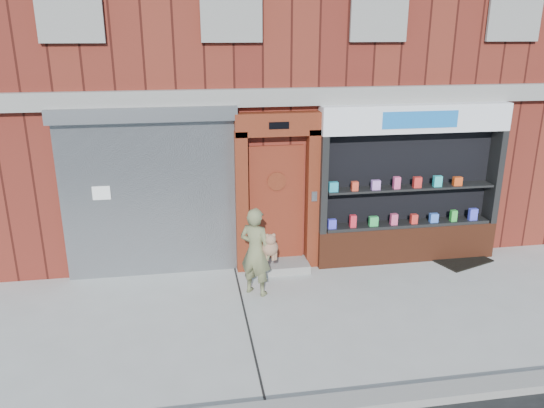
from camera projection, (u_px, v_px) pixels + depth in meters
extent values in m
plane|color=#9E9E99|center=(344.00, 312.00, 8.38)|extent=(80.00, 80.00, 0.00)
cube|color=gray|center=(396.00, 398.00, 6.34)|extent=(60.00, 0.30, 0.12)
cube|color=#5D1C15|center=(279.00, 40.00, 12.73)|extent=(12.00, 8.00, 8.00)
cube|color=gray|center=(320.00, 96.00, 9.18)|extent=(12.00, 0.16, 0.30)
cube|color=gray|center=(150.00, 201.00, 9.28)|extent=(3.00, 0.10, 2.80)
cube|color=slate|center=(143.00, 114.00, 8.75)|extent=(3.10, 0.30, 0.24)
cube|color=white|center=(101.00, 193.00, 9.04)|extent=(0.30, 0.01, 0.24)
cube|color=#5B1E0F|center=(242.00, 203.00, 9.49)|extent=(0.22, 0.28, 2.60)
cube|color=#5B1E0F|center=(312.00, 199.00, 9.69)|extent=(0.22, 0.28, 2.60)
cube|color=#5B1E0F|center=(278.00, 124.00, 9.15)|extent=(1.50, 0.28, 0.40)
cube|color=black|center=(279.00, 125.00, 9.01)|extent=(0.35, 0.01, 0.12)
cube|color=maroon|center=(276.00, 204.00, 9.72)|extent=(1.00, 0.06, 2.20)
cylinder|color=black|center=(277.00, 181.00, 9.55)|extent=(0.28, 0.02, 0.28)
cylinder|color=#5B1E0F|center=(277.00, 181.00, 9.54)|extent=(0.34, 0.02, 0.34)
cube|color=gray|center=(279.00, 266.00, 9.83)|extent=(1.10, 0.55, 0.15)
cube|color=slate|center=(314.00, 196.00, 9.52)|extent=(0.10, 0.02, 0.18)
cube|color=#5D2816|center=(405.00, 242.00, 10.22)|extent=(3.50, 0.40, 0.70)
cube|color=black|center=(322.00, 184.00, 9.57)|extent=(0.12, 0.40, 1.80)
cube|color=black|center=(494.00, 176.00, 10.09)|extent=(0.12, 0.40, 1.80)
cube|color=black|center=(406.00, 177.00, 10.00)|extent=(3.30, 0.03, 1.80)
cube|color=black|center=(407.00, 224.00, 10.10)|extent=(3.20, 0.36, 0.06)
cube|color=black|center=(410.00, 188.00, 9.88)|extent=(3.20, 0.36, 0.04)
cube|color=white|center=(416.00, 118.00, 9.47)|extent=(3.50, 0.40, 0.50)
cube|color=#1761AD|center=(421.00, 120.00, 9.27)|extent=(1.40, 0.01, 0.30)
cube|color=#4444E9|center=(332.00, 224.00, 9.76)|extent=(0.15, 0.09, 0.17)
cube|color=red|center=(353.00, 221.00, 9.81)|extent=(0.11, 0.09, 0.23)
cube|color=green|center=(373.00, 221.00, 9.88)|extent=(0.16, 0.09, 0.18)
cube|color=#D64772|center=(394.00, 219.00, 9.94)|extent=(0.13, 0.09, 0.21)
cube|color=red|center=(414.00, 219.00, 10.01)|extent=(0.12, 0.09, 0.18)
cube|color=#4172DE|center=(434.00, 218.00, 10.07)|extent=(0.16, 0.09, 0.17)
cube|color=green|center=(453.00, 216.00, 10.12)|extent=(0.12, 0.09, 0.21)
cube|color=#454CEB|center=(473.00, 214.00, 10.18)|extent=(0.16, 0.09, 0.23)
cube|color=teal|center=(333.00, 187.00, 9.53)|extent=(0.16, 0.09, 0.18)
cube|color=#E04127|center=(355.00, 186.00, 9.60)|extent=(0.12, 0.09, 0.17)
cube|color=#BE7BDE|center=(376.00, 185.00, 9.66)|extent=(0.16, 0.09, 0.17)
cube|color=#E74D86|center=(397.00, 183.00, 9.71)|extent=(0.12, 0.09, 0.22)
cube|color=red|center=(417.00, 182.00, 9.78)|extent=(0.15, 0.09, 0.20)
cube|color=#25BABD|center=(437.00, 181.00, 9.84)|extent=(0.15, 0.09, 0.20)
cube|color=#E24917|center=(457.00, 181.00, 9.91)|extent=(0.16, 0.09, 0.16)
imported|color=#686A46|center=(256.00, 252.00, 8.76)|extent=(0.66, 0.62, 1.52)
sphere|color=#875D43|center=(270.00, 248.00, 8.72)|extent=(0.27, 0.27, 0.27)
sphere|color=#875D43|center=(270.00, 240.00, 8.62)|extent=(0.18, 0.18, 0.18)
sphere|color=#875D43|center=(267.00, 236.00, 8.59)|extent=(0.06, 0.06, 0.06)
sphere|color=#875D43|center=(274.00, 235.00, 8.61)|extent=(0.06, 0.06, 0.06)
cylinder|color=#875D43|center=(265.00, 256.00, 8.75)|extent=(0.06, 0.06, 0.16)
cylinder|color=#875D43|center=(275.00, 255.00, 8.77)|extent=(0.06, 0.06, 0.16)
cylinder|color=#875D43|center=(267.00, 256.00, 8.73)|extent=(0.06, 0.06, 0.16)
cylinder|color=#875D43|center=(273.00, 255.00, 8.75)|extent=(0.06, 0.06, 0.16)
cube|color=black|center=(461.00, 260.00, 10.26)|extent=(1.21, 1.03, 0.03)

